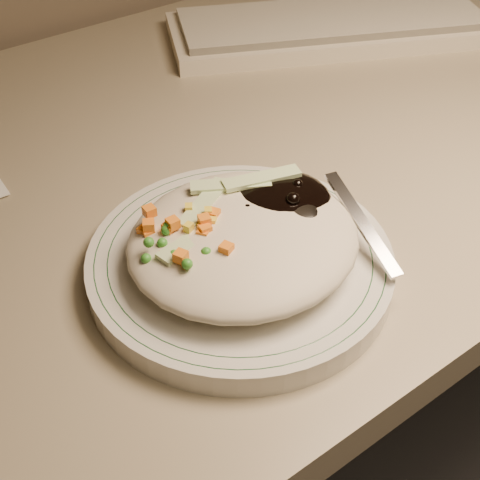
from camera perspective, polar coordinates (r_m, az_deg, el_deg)
desk at (r=0.86m, az=-1.17°, el=-2.60°), size 1.40×0.70×0.74m
plate at (r=0.56m, az=-0.00°, el=-2.01°), size 0.25×0.25×0.02m
plate_rim at (r=0.55m, az=-0.00°, el=-1.25°), size 0.24×0.24×0.00m
meal at (r=0.54m, az=0.42°, el=0.59°), size 0.21×0.19×0.05m
keyboard at (r=0.96m, az=7.79°, el=17.57°), size 0.46×0.33×0.03m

